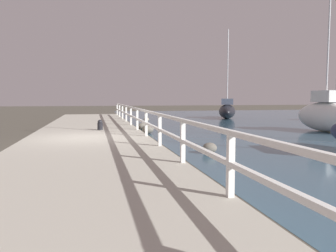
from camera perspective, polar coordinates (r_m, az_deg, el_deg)
ground_plane at (r=12.72m, az=-13.71°, el=-3.11°), size 120.00×120.00×0.00m
dock_walkway at (r=12.71m, az=-13.73°, el=-2.54°), size 4.63×36.00×0.26m
railing at (r=12.78m, az=-3.82°, el=1.32°), size 0.10×32.50×1.01m
boulder_upstream at (r=10.40m, az=7.27°, el=-3.83°), size 0.46×0.41×0.35m
boulder_downstream at (r=16.00m, az=-3.54°, el=-0.58°), size 0.57×0.52×0.43m
boulder_water_edge at (r=24.20m, az=-3.81°, el=1.15°), size 0.42×0.37×0.31m
boulder_near_dock at (r=18.24m, az=-4.56°, el=-0.02°), size 0.48×0.43×0.36m
mooring_bollard at (r=15.56m, az=-11.75°, el=0.19°), size 0.25×0.25×0.47m
sailboat_yellow at (r=27.91m, az=27.11°, el=2.20°), size 1.01×3.29×7.59m
sailboat_black at (r=28.32m, az=10.24°, el=2.72°), size 3.21×5.24×7.45m
sailboat_white at (r=18.77m, az=25.73°, el=1.77°), size 1.34×4.10×7.12m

